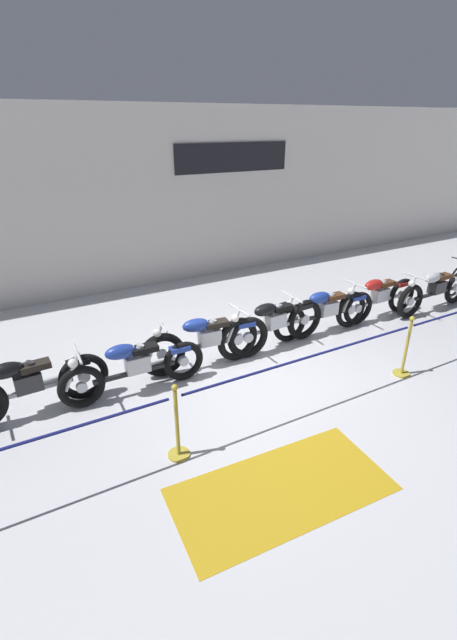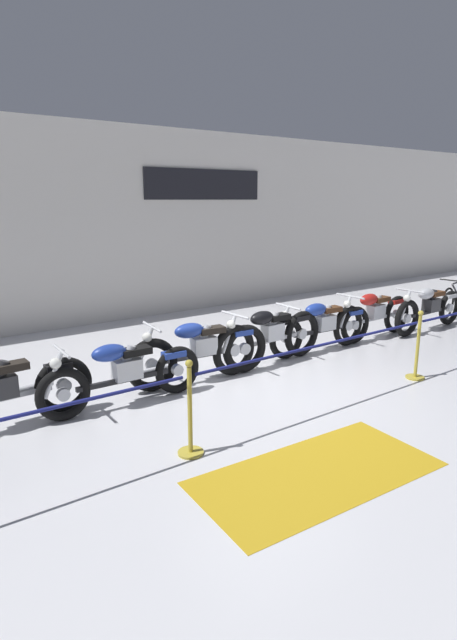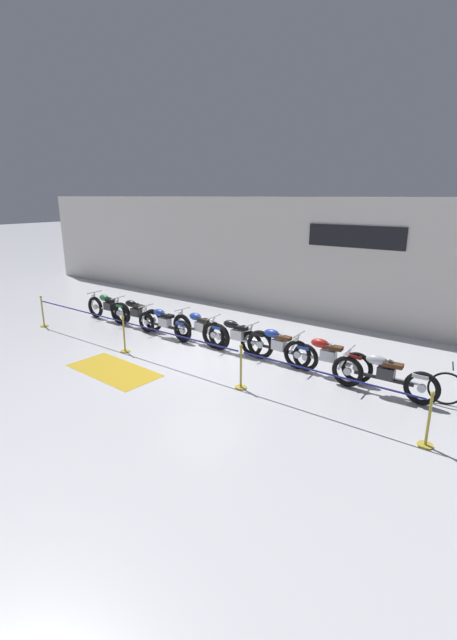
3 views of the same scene
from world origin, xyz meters
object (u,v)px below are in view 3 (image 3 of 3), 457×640
at_px(motorcycle_blue_2, 164,323).
at_px(floor_banner, 114,370).
at_px(stanchion_far_left, 134,329).
at_px(stanchion_mid_left, 124,340).
at_px(motorcycle_black_1, 135,314).
at_px(motorcycle_blue_3, 200,328).
at_px(motorcycle_black_4, 236,337).
at_px(motorcycle_blue_5, 277,346).
at_px(motorcycle_green_0, 108,308).
at_px(motorcycle_red_6, 326,357).
at_px(motorcycle_silver_7, 383,375).
at_px(stanchion_mid_right, 241,373).
at_px(stanchion_far_right, 428,428).

xyz_separation_m(motorcycle_blue_2, floor_banner, (0.87, -2.67, -0.45)).
bearing_deg(stanchion_far_left, stanchion_mid_left, 180.00).
distance_m(motorcycle_black_1, motorcycle_blue_3, 2.80).
distance_m(motorcycle_black_1, stanchion_mid_left, 2.36).
bearing_deg(motorcycle_black_4, motorcycle_blue_5, 2.78).
bearing_deg(motorcycle_blue_3, motorcycle_blue_5, 1.13).
xyz_separation_m(motorcycle_black_1, motorcycle_blue_5, (5.40, 0.06, -0.01)).
xyz_separation_m(motorcycle_green_0, motorcycle_red_6, (8.12, 0.08, 0.01)).
relative_size(motorcycle_green_0, motorcycle_red_6, 0.98).
height_order(motorcycle_black_4, floor_banner, motorcycle_black_4).
xyz_separation_m(motorcycle_silver_7, stanchion_mid_right, (-2.70, -1.56, -0.11)).
xyz_separation_m(motorcycle_red_6, stanchion_far_left, (-4.78, -1.82, 0.27)).
distance_m(motorcycle_black_1, stanchion_mid_right, 5.81).
bearing_deg(stanchion_far_right, motorcycle_black_4, 161.70).
bearing_deg(stanchion_far_right, floor_banner, -171.44).
distance_m(motorcycle_blue_5, floor_banner, 4.23).
xyz_separation_m(motorcycle_green_0, motorcycle_blue_2, (2.84, -0.14, -0.02)).
relative_size(motorcycle_red_6, stanchion_mid_right, 2.16).
bearing_deg(motorcycle_black_1, stanchion_mid_right, -17.86).
bearing_deg(motorcycle_black_1, motorcycle_blue_5, 0.59).
distance_m(motorcycle_black_1, stanchion_far_left, 2.69).
xyz_separation_m(motorcycle_black_1, motorcycle_black_4, (4.12, -0.01, 0.02)).
relative_size(motorcycle_blue_2, motorcycle_silver_7, 0.97).
bearing_deg(motorcycle_black_4, motorcycle_blue_3, 179.53).
relative_size(motorcycle_red_6, motorcycle_silver_7, 0.98).
height_order(motorcycle_green_0, motorcycle_silver_7, motorcycle_green_0).
bearing_deg(motorcycle_red_6, stanchion_far_right, -33.78).
bearing_deg(stanchion_far_right, stanchion_mid_left, 180.00).
height_order(motorcycle_blue_2, motorcycle_black_4, motorcycle_black_4).
xyz_separation_m(motorcycle_black_4, stanchion_mid_left, (-2.58, -1.78, -0.13)).
xyz_separation_m(motorcycle_black_4, motorcycle_silver_7, (4.10, -0.21, -0.01)).
xyz_separation_m(motorcycle_blue_2, motorcycle_silver_7, (6.73, -0.04, 0.02)).
relative_size(motorcycle_green_0, stanchion_far_left, 0.18).
relative_size(stanchion_mid_right, stanchion_far_right, 1.00).
relative_size(motorcycle_black_1, stanchion_mid_right, 2.20).
xyz_separation_m(motorcycle_blue_3, floor_banner, (-0.44, -2.86, -0.47)).
height_order(stanchion_mid_left, floor_banner, stanchion_mid_left).
bearing_deg(stanchion_mid_left, motorcycle_blue_3, 54.87).
bearing_deg(motorcycle_blue_5, motorcycle_blue_3, -178.87).
xyz_separation_m(motorcycle_blue_5, floor_banner, (-3.03, -2.91, -0.46)).
bearing_deg(floor_banner, motorcycle_green_0, 145.73).
height_order(motorcycle_blue_5, motorcycle_silver_7, motorcycle_silver_7).
relative_size(motorcycle_green_0, motorcycle_black_4, 0.97).
height_order(stanchion_far_left, stanchion_mid_right, same).
height_order(motorcycle_green_0, motorcycle_red_6, motorcycle_green_0).
height_order(motorcycle_blue_2, motorcycle_silver_7, motorcycle_silver_7).
relative_size(motorcycle_green_0, stanchion_mid_right, 2.12).
xyz_separation_m(motorcycle_blue_5, motorcycle_silver_7, (2.83, -0.27, 0.01)).
relative_size(motorcycle_blue_2, stanchion_far_left, 0.19).
distance_m(motorcycle_silver_7, floor_banner, 6.44).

